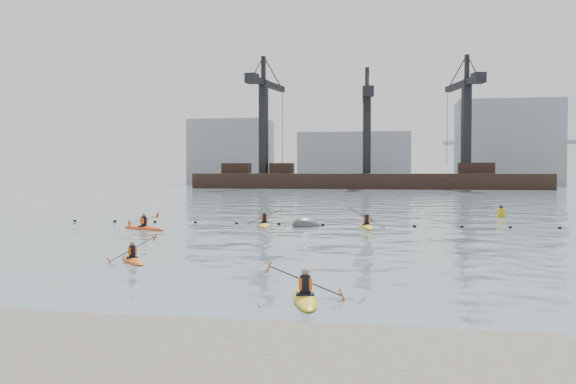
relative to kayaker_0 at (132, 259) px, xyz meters
name	(u,v)px	position (x,y,z in m)	size (l,w,h in m)	color
ground	(207,289)	(4.72, -5.03, -0.09)	(400.00, 400.00, 0.00)	#35464E
float_line	(301,224)	(4.22, 17.51, -0.06)	(33.24, 0.73, 0.24)	black
barge_pier	(366,179)	(4.50, 104.97, 1.81)	(72.00, 19.30, 29.50)	black
skyline	(382,150)	(6.95, 145.25, 9.16)	(141.00, 28.00, 22.00)	gray
kayaker_0	(132,259)	(0.00, 0.00, 0.00)	(2.21, 2.66, 1.17)	#C55D12
kayaker_1	(305,297)	(7.94, -6.12, 0.01)	(2.21, 3.29, 1.24)	gold
kayaker_2	(144,227)	(-5.05, 12.91, 0.02)	(3.52, 2.22, 1.14)	#DD4814
kayaker_3	(367,226)	(8.66, 16.36, 0.02)	(2.51, 3.65, 1.50)	gold
kayaker_5	(264,224)	(1.91, 16.49, 0.02)	(2.43, 3.60, 1.35)	gold
mooring_buoy	(307,227)	(4.79, 16.43, -0.09)	(2.18, 1.29, 1.09)	#393C3E
nav_buoy	(501,213)	(18.72, 27.07, 0.26)	(0.63, 0.63, 1.15)	gold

